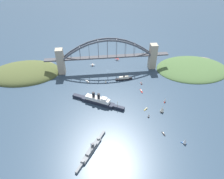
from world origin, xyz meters
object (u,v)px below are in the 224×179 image
(small_boat_7, at_px, (163,134))
(harbor_ferry_steamer, at_px, (124,78))
(small_boat_5, at_px, (146,109))
(harbor_arch_bridge, at_px, (108,57))
(small_boat_6, at_px, (149,115))
(seaplane_second_in_formation, at_px, (93,65))
(small_boat_8, at_px, (106,82))
(small_boat_3, at_px, (87,81))
(small_boat_1, at_px, (162,109))
(small_boat_4, at_px, (141,91))
(small_boat_0, at_px, (142,82))
(ocean_liner, at_px, (98,101))
(small_boat_2, at_px, (185,141))
(small_boat_9, at_px, (165,100))
(seaplane_taxiing_near_bridge, at_px, (117,59))
(naval_cruiser, at_px, (92,150))

(small_boat_7, bearing_deg, harbor_ferry_steamer, -76.64)
(small_boat_5, bearing_deg, harbor_arch_bridge, -68.65)
(small_boat_6, bearing_deg, seaplane_second_in_formation, -64.26)
(harbor_arch_bridge, relative_size, small_boat_8, 35.00)
(small_boat_3, bearing_deg, small_boat_5, 135.84)
(small_boat_1, relative_size, small_boat_3, 1.25)
(small_boat_1, distance_m, small_boat_4, 61.09)
(small_boat_0, height_order, small_boat_8, small_boat_0)
(ocean_liner, bearing_deg, small_boat_8, -108.28)
(small_boat_2, xyz_separation_m, small_boat_9, (-0.79, -89.00, -0.60))
(small_boat_6, bearing_deg, small_boat_7, 108.63)
(seaplane_taxiing_near_bridge, xyz_separation_m, small_boat_1, (-48.49, 176.47, 3.81))
(small_boat_2, distance_m, small_boat_3, 208.69)
(small_boat_9, bearing_deg, small_boat_4, -45.02)
(small_boat_6, bearing_deg, small_boat_8, -59.44)
(ocean_liner, bearing_deg, naval_cruiser, 81.85)
(seaplane_second_in_formation, bearing_deg, small_boat_4, 129.69)
(harbor_arch_bridge, distance_m, small_boat_1, 157.01)
(small_boat_3, relative_size, small_boat_8, 1.41)
(small_boat_7, height_order, small_boat_9, small_boat_9)
(small_boat_6, distance_m, small_boat_8, 114.64)
(harbor_arch_bridge, height_order, small_boat_4, harbor_arch_bridge)
(harbor_arch_bridge, xyz_separation_m, seaplane_second_in_formation, (30.37, -21.72, -27.51))
(small_boat_5, distance_m, small_boat_6, 17.34)
(harbor_arch_bridge, height_order, small_boat_1, harbor_arch_bridge)
(seaplane_second_in_formation, height_order, small_boat_7, seaplane_second_in_formation)
(small_boat_0, relative_size, small_boat_5, 1.13)
(ocean_liner, relative_size, small_boat_0, 10.49)
(naval_cruiser, distance_m, small_boat_9, 154.04)
(harbor_arch_bridge, height_order, ocean_liner, harbor_arch_bridge)
(small_boat_6, xyz_separation_m, small_boat_9, (-36.63, -32.47, 0.59))
(ocean_liner, bearing_deg, small_boat_7, 138.93)
(small_boat_2, distance_m, small_boat_8, 181.56)
(small_boat_0, relative_size, small_boat_8, 1.15)
(small_boat_2, height_order, small_boat_3, small_boat_2)
(harbor_ferry_steamer, distance_m, small_boat_7, 147.30)
(seaplane_second_in_formation, height_order, small_boat_9, small_boat_9)
(small_boat_6, bearing_deg, small_boat_3, -49.12)
(small_boat_1, bearing_deg, naval_cruiser, 28.51)
(harbor_ferry_steamer, relative_size, small_boat_2, 3.31)
(naval_cruiser, bearing_deg, harbor_ferry_steamer, -113.32)
(harbor_arch_bridge, height_order, small_boat_8, harbor_arch_bridge)
(harbor_ferry_steamer, relative_size, small_boat_3, 3.32)
(small_boat_2, bearing_deg, small_boat_5, -64.05)
(harbor_arch_bridge, distance_m, small_boat_6, 155.49)
(harbor_ferry_steamer, xyz_separation_m, small_boat_4, (-25.03, 40.83, -1.93))
(harbor_ferry_steamer, height_order, small_boat_2, small_boat_2)
(small_boat_0, bearing_deg, ocean_liner, 28.66)
(ocean_liner, distance_m, small_boat_4, 84.34)
(ocean_liner, distance_m, small_boat_9, 114.22)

